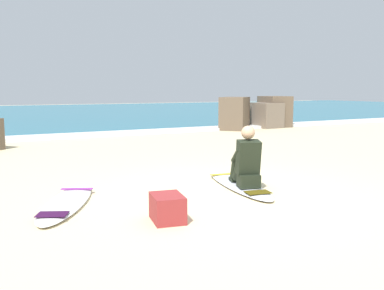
# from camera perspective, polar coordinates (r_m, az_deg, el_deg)

# --- Properties ---
(ground_plane) EXTENTS (80.00, 80.00, 0.00)m
(ground_plane) POSITION_cam_1_polar(r_m,az_deg,el_deg) (6.27, 5.25, -6.87)
(ground_plane) COLOR beige
(sea) EXTENTS (80.00, 28.00, 0.10)m
(sea) POSITION_cam_1_polar(r_m,az_deg,el_deg) (27.78, -21.07, 4.02)
(sea) COLOR teal
(sea) RESTS_ON ground
(breaking_foam) EXTENTS (80.00, 0.90, 0.11)m
(breaking_foam) POSITION_cam_1_polar(r_m,az_deg,el_deg) (14.31, -14.32, 1.35)
(breaking_foam) COLOR white
(breaking_foam) RESTS_ON ground
(surfboard_main) EXTENTS (0.94, 2.34, 0.08)m
(surfboard_main) POSITION_cam_1_polar(r_m,az_deg,el_deg) (6.84, 6.37, -5.36)
(surfboard_main) COLOR silver
(surfboard_main) RESTS_ON ground
(surfer_seated) EXTENTS (0.54, 0.77, 0.95)m
(surfer_seated) POSITION_cam_1_polar(r_m,az_deg,el_deg) (6.51, 7.53, -2.44)
(surfer_seated) COLOR black
(surfer_seated) RESTS_ON surfboard_main
(surfboard_spare_near) EXTENTS (1.39, 2.16, 0.08)m
(surfboard_spare_near) POSITION_cam_1_polar(r_m,az_deg,el_deg) (5.99, -16.89, -7.52)
(surfboard_spare_near) COLOR white
(surfboard_spare_near) RESTS_ON ground
(rock_outcrop_distant) EXTENTS (3.63, 1.80, 1.29)m
(rock_outcrop_distant) POSITION_cam_1_polar(r_m,az_deg,el_deg) (17.21, 8.93, 4.37)
(rock_outcrop_distant) COLOR #756656
(rock_outcrop_distant) RESTS_ON ground
(beach_bag) EXTENTS (0.44, 0.54, 0.32)m
(beach_bag) POSITION_cam_1_polar(r_m,az_deg,el_deg) (5.02, -3.42, -8.66)
(beach_bag) COLOR maroon
(beach_bag) RESTS_ON ground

